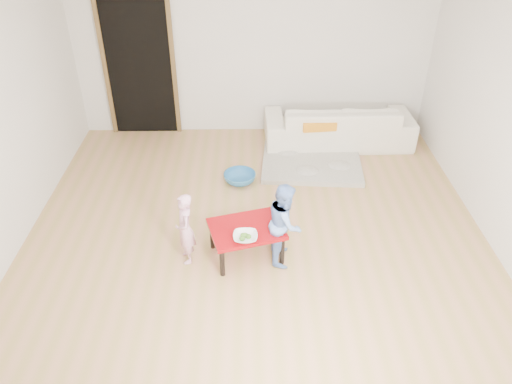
{
  "coord_description": "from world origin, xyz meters",
  "views": [
    {
      "loc": [
        -0.06,
        -4.35,
        3.43
      ],
      "look_at": [
        0.0,
        -0.2,
        0.65
      ],
      "focal_mm": 35.0,
      "sensor_mm": 36.0,
      "label": 1
    }
  ],
  "objects_px": {
    "red_table": "(246,241)",
    "bowl": "(245,237)",
    "sofa": "(338,124)",
    "basin": "(240,178)",
    "child_blue": "(285,223)",
    "child_pink": "(185,229)"
  },
  "relations": [
    {
      "from": "red_table",
      "to": "bowl",
      "type": "distance_m",
      "value": 0.28
    },
    {
      "from": "sofa",
      "to": "basin",
      "type": "distance_m",
      "value": 1.76
    },
    {
      "from": "red_table",
      "to": "child_pink",
      "type": "relative_size",
      "value": 0.92
    },
    {
      "from": "red_table",
      "to": "basin",
      "type": "bearing_deg",
      "value": 93.62
    },
    {
      "from": "red_table",
      "to": "child_blue",
      "type": "relative_size",
      "value": 0.81
    },
    {
      "from": "child_blue",
      "to": "basin",
      "type": "distance_m",
      "value": 1.56
    },
    {
      "from": "bowl",
      "to": "child_pink",
      "type": "height_order",
      "value": "child_pink"
    },
    {
      "from": "child_pink",
      "to": "basin",
      "type": "relative_size",
      "value": 1.92
    },
    {
      "from": "sofa",
      "to": "child_pink",
      "type": "bearing_deg",
      "value": 51.62
    },
    {
      "from": "sofa",
      "to": "bowl",
      "type": "relative_size",
      "value": 8.68
    },
    {
      "from": "sofa",
      "to": "basin",
      "type": "xyz_separation_m",
      "value": [
        -1.39,
        -1.05,
        -0.24
      ]
    },
    {
      "from": "sofa",
      "to": "bowl",
      "type": "bearing_deg",
      "value": 62.44
    },
    {
      "from": "bowl",
      "to": "basin",
      "type": "distance_m",
      "value": 1.63
    },
    {
      "from": "child_pink",
      "to": "bowl",
      "type": "bearing_deg",
      "value": 63.59
    },
    {
      "from": "sofa",
      "to": "bowl",
      "type": "xyz_separation_m",
      "value": [
        -1.31,
        -2.64,
        0.09
      ]
    },
    {
      "from": "child_pink",
      "to": "basin",
      "type": "distance_m",
      "value": 1.58
    },
    {
      "from": "child_pink",
      "to": "child_blue",
      "type": "bearing_deg",
      "value": 77.44
    },
    {
      "from": "red_table",
      "to": "child_blue",
      "type": "bearing_deg",
      "value": -5.24
    },
    {
      "from": "child_blue",
      "to": "basin",
      "type": "xyz_separation_m",
      "value": [
        -0.47,
        1.44,
        -0.38
      ]
    },
    {
      "from": "sofa",
      "to": "child_blue",
      "type": "bearing_deg",
      "value": 68.59
    },
    {
      "from": "child_blue",
      "to": "child_pink",
      "type": "bearing_deg",
      "value": 98.22
    },
    {
      "from": "red_table",
      "to": "bowl",
      "type": "xyz_separation_m",
      "value": [
        -0.01,
        -0.19,
        0.21
      ]
    }
  ]
}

